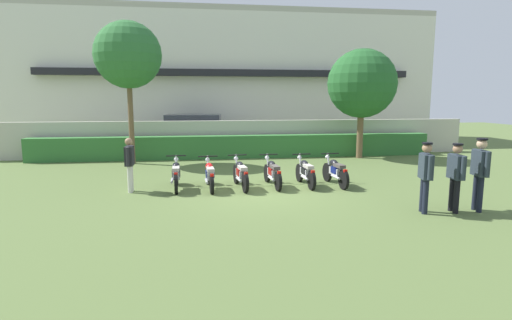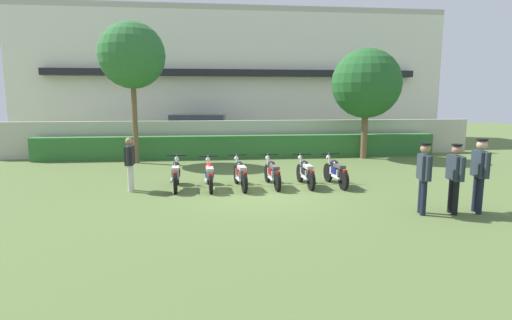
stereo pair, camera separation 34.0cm
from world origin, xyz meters
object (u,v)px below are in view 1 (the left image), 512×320
object	(u,v)px
inspector_person	(130,161)
officer_1	(456,172)
parked_car	(197,133)
tree_near_inspector	(128,55)
tree_far_side	(362,84)
motorcycle_in_row_0	(176,174)
motorcycle_in_row_5	(335,171)
motorcycle_in_row_3	(272,172)
officer_2	(480,168)
motorcycle_in_row_4	(305,172)
officer_0	(426,171)
motorcycle_in_row_2	(240,173)
motorcycle_in_row_1	(210,175)

from	to	relation	value
inspector_person	officer_1	xyz separation A→B (m)	(8.00, -3.26, 0.05)
parked_car	tree_near_inspector	world-z (taller)	tree_near_inspector
tree_far_side	officer_1	distance (m)	9.16
motorcycle_in_row_0	motorcycle_in_row_5	xyz separation A→B (m)	(4.89, -0.13, -0.00)
motorcycle_in_row_3	officer_2	xyz separation A→B (m)	(4.41, -3.40, 0.62)
tree_far_side	motorcycle_in_row_4	world-z (taller)	tree_far_side
officer_0	parked_car	bearing A→B (deg)	-51.70
tree_near_inspector	motorcycle_in_row_3	world-z (taller)	tree_near_inspector
motorcycle_in_row_0	motorcycle_in_row_4	size ratio (longest dim) A/B	1.02
officer_2	motorcycle_in_row_3	bearing A→B (deg)	-26.49
parked_car	officer_2	world-z (taller)	parked_car
tree_near_inspector	motorcycle_in_row_0	xyz separation A→B (m)	(2.06, -5.13, -3.95)
motorcycle_in_row_2	inspector_person	xyz separation A→B (m)	(-3.22, -0.06, 0.47)
tree_near_inspector	motorcycle_in_row_2	xyz separation A→B (m)	(3.98, -5.23, -3.95)
motorcycle_in_row_1	motorcycle_in_row_5	bearing A→B (deg)	-94.19
motorcycle_in_row_5	officer_2	distance (m)	4.12
parked_car	motorcycle_in_row_5	distance (m)	9.78
motorcycle_in_row_1	officer_1	world-z (taller)	officer_1
officer_0	officer_1	size ratio (longest dim) A/B	1.02
motorcycle_in_row_3	motorcycle_in_row_5	xyz separation A→B (m)	(1.97, -0.13, 0.01)
motorcycle_in_row_2	inspector_person	bearing A→B (deg)	85.04
tree_near_inspector	motorcycle_in_row_5	xyz separation A→B (m)	(6.95, -5.26, -3.95)
tree_near_inspector	motorcycle_in_row_0	size ratio (longest dim) A/B	3.10
motorcycle_in_row_0	tree_far_side	bearing A→B (deg)	-58.29
tree_near_inspector	motorcycle_in_row_5	distance (m)	9.57
inspector_person	motorcycle_in_row_4	bearing A→B (deg)	1.12
tree_far_side	motorcycle_in_row_3	bearing A→B (deg)	-133.17
tree_far_side	officer_2	world-z (taller)	tree_far_side
motorcycle_in_row_4	officer_1	size ratio (longest dim) A/B	1.10
tree_far_side	officer_2	size ratio (longest dim) A/B	2.76
tree_near_inspector	inspector_person	world-z (taller)	tree_near_inspector
tree_near_inspector	motorcycle_in_row_4	distance (m)	8.87
motorcycle_in_row_1	inspector_person	distance (m)	2.34
officer_1	officer_2	world-z (taller)	officer_2
motorcycle_in_row_1	officer_0	distance (m)	5.98
inspector_person	motorcycle_in_row_2	bearing A→B (deg)	1.15
inspector_person	tree_far_side	bearing A→B (deg)	30.80
motorcycle_in_row_2	officer_0	bearing A→B (deg)	-135.00
motorcycle_in_row_1	inspector_person	world-z (taller)	inspector_person
tree_near_inspector	motorcycle_in_row_2	bearing A→B (deg)	-52.70
motorcycle_in_row_3	parked_car	bearing A→B (deg)	10.54
officer_2	motorcycle_in_row_2	bearing A→B (deg)	-20.31
tree_far_side	motorcycle_in_row_0	bearing A→B (deg)	-146.05
motorcycle_in_row_4	officer_2	world-z (taller)	officer_2
motorcycle_in_row_0	officer_0	bearing A→B (deg)	-121.63
tree_near_inspector	motorcycle_in_row_4	world-z (taller)	tree_near_inspector
officer_0	inspector_person	bearing A→B (deg)	-9.60
motorcycle_in_row_4	parked_car	bearing A→B (deg)	18.28
parked_car	motorcycle_in_row_1	world-z (taller)	parked_car
inspector_person	parked_car	bearing A→B (deg)	77.89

